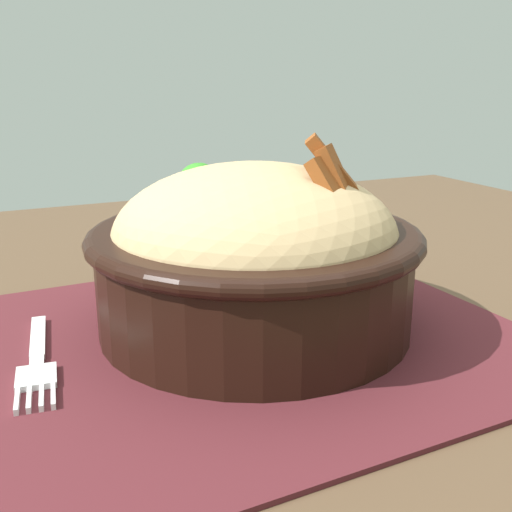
% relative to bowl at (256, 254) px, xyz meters
% --- Properties ---
extents(table, '(1.15, 0.95, 0.77)m').
position_rel_bowl_xyz_m(table, '(0.02, -0.00, -0.12)').
color(table, '#4C3826').
rests_on(table, ground_plane).
extents(placemat, '(0.40, 0.32, 0.00)m').
position_rel_bowl_xyz_m(placemat, '(0.03, 0.01, -0.05)').
color(placemat, '#47191E').
rests_on(placemat, table).
extents(bowl, '(0.23, 0.23, 0.13)m').
position_rel_bowl_xyz_m(bowl, '(0.00, 0.00, 0.00)').
color(bowl, black).
rests_on(bowl, placemat).
extents(fork, '(0.03, 0.13, 0.00)m').
position_rel_bowl_xyz_m(fork, '(0.14, -0.00, -0.05)').
color(fork, silver).
rests_on(fork, placemat).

